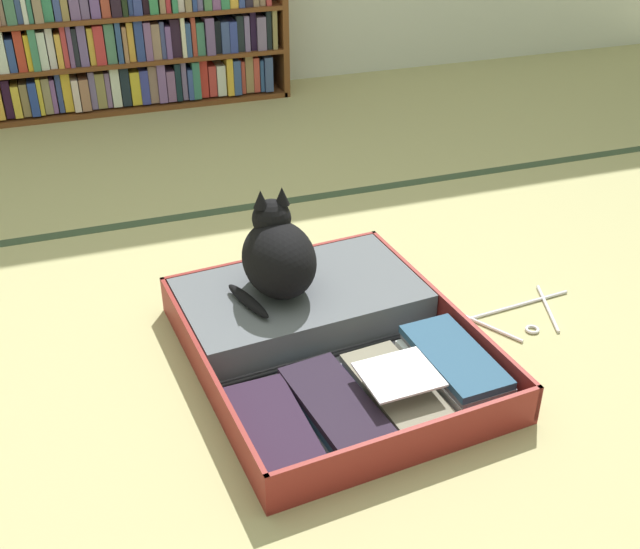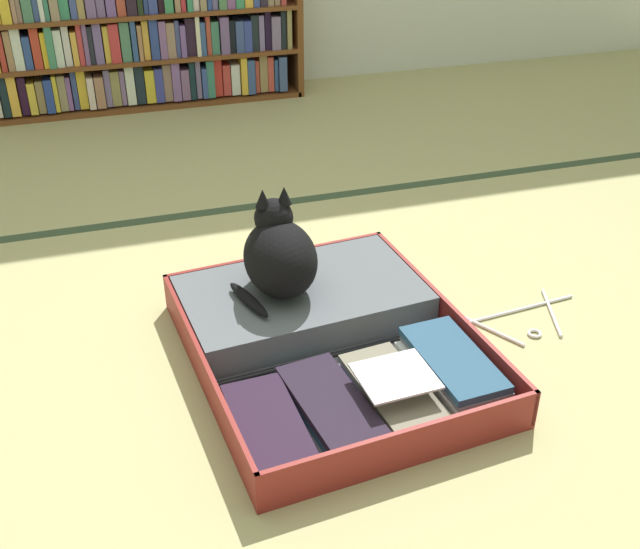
# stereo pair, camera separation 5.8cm
# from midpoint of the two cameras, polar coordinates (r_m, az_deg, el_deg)

# --- Properties ---
(ground_plane) EXTENTS (10.00, 10.00, 0.00)m
(ground_plane) POSITION_cam_midpoint_polar(r_m,az_deg,el_deg) (2.10, -1.05, -6.70)
(ground_plane) COLOR tan
(tatami_border) EXTENTS (4.80, 0.05, 0.00)m
(tatami_border) POSITION_cam_midpoint_polar(r_m,az_deg,el_deg) (2.91, -6.39, 4.71)
(tatami_border) COLOR #354630
(tatami_border) RESTS_ON ground_plane
(bookshelf) EXTENTS (1.52, 0.25, 0.68)m
(bookshelf) POSITION_cam_midpoint_polar(r_m,az_deg,el_deg) (3.98, -12.50, 16.62)
(bookshelf) COLOR brown
(bookshelf) RESTS_ON ground_plane
(open_suitcase) EXTENTS (0.78, 0.92, 0.11)m
(open_suitcase) POSITION_cam_midpoint_polar(r_m,az_deg,el_deg) (2.14, 1.06, -4.31)
(open_suitcase) COLOR maroon
(open_suitcase) RESTS_ON ground_plane
(black_cat) EXTENTS (0.25, 0.28, 0.29)m
(black_cat) POSITION_cam_midpoint_polar(r_m,az_deg,el_deg) (2.15, -2.28, 1.44)
(black_cat) COLOR black
(black_cat) RESTS_ON open_suitcase
(clothes_hanger) EXTENTS (0.44, 0.24, 0.01)m
(clothes_hanger) POSITION_cam_midpoint_polar(r_m,az_deg,el_deg) (2.35, 14.98, -3.15)
(clothes_hanger) COLOR silver
(clothes_hanger) RESTS_ON ground_plane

